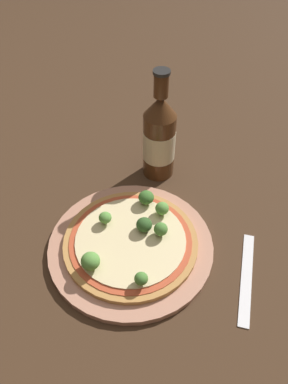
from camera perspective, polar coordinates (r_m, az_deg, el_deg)
The scene contains 12 objects.
ground_plane at distance 0.70m, azimuth -1.85°, elevation -6.96°, with size 3.00×3.00×0.00m, color #3D2819.
plate at distance 0.68m, azimuth -1.72°, elevation -8.18°, with size 0.29×0.29×0.01m.
pizza at distance 0.67m, azimuth -1.77°, elevation -7.54°, with size 0.24×0.24×0.01m.
broccoli_floret_0 at distance 0.66m, azimuth 2.57°, elevation -5.69°, with size 0.02×0.02×0.03m.
broccoli_floret_1 at distance 0.66m, azimuth 0.00°, elevation -5.34°, with size 0.03×0.03×0.03m.
broccoli_floret_2 at distance 0.68m, azimuth -5.94°, elevation -3.92°, with size 0.02×0.02×0.02m.
broccoli_floret_3 at distance 0.60m, azimuth -0.43°, elevation -13.08°, with size 0.02×0.02×0.02m.
broccoli_floret_4 at distance 0.69m, azimuth 2.77°, elevation -2.52°, with size 0.03×0.03×0.03m.
broccoli_floret_5 at distance 0.71m, azimuth 0.33°, elevation -0.83°, with size 0.03×0.03×0.03m.
broccoli_floret_6 at distance 0.62m, azimuth -8.16°, elevation -10.39°, with size 0.03×0.03×0.03m.
beer_bottle at distance 0.76m, azimuth 2.35°, elevation 8.34°, with size 0.07×0.07×0.24m.
fork at distance 0.67m, azimuth 15.36°, elevation -12.38°, with size 0.05×0.18×0.00m.
Camera 1 is at (0.05, -0.42, 0.56)m, focal length 35.00 mm.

